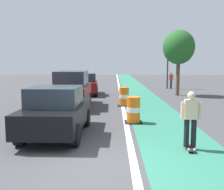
{
  "coord_description": "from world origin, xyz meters",
  "views": [
    {
      "loc": [
        0.42,
        -6.19,
        2.48
      ],
      "look_at": [
        0.31,
        5.17,
        1.1
      ],
      "focal_mm": 42.11,
      "sensor_mm": 36.0,
      "label": 1
    }
  ],
  "objects_px": {
    "traffic_light_corner": "(168,53)",
    "street_tree_sidewalk": "(179,47)",
    "parked_suv_second": "(72,89)",
    "pedestrian_crossing": "(171,80)",
    "parked_sedan_third": "(85,84)",
    "traffic_barrel_mid": "(124,97)",
    "traffic_barrel_front": "(133,110)",
    "parked_sedan_nearest": "(57,111)",
    "skateboarder_on_lane": "(191,119)"
  },
  "relations": [
    {
      "from": "traffic_light_corner",
      "to": "street_tree_sidewalk",
      "type": "xyz_separation_m",
      "value": [
        -0.32,
        -5.6,
        0.17
      ]
    },
    {
      "from": "parked_suv_second",
      "to": "pedestrian_crossing",
      "type": "xyz_separation_m",
      "value": [
        7.97,
        10.96,
        -0.17
      ]
    },
    {
      "from": "parked_sedan_third",
      "to": "traffic_barrel_mid",
      "type": "xyz_separation_m",
      "value": [
        2.85,
        -5.44,
        -0.3
      ]
    },
    {
      "from": "traffic_barrel_front",
      "to": "parked_sedan_nearest",
      "type": "bearing_deg",
      "value": -145.25
    },
    {
      "from": "traffic_barrel_front",
      "to": "parked_sedan_third",
      "type": "bearing_deg",
      "value": 107.44
    },
    {
      "from": "traffic_light_corner",
      "to": "street_tree_sidewalk",
      "type": "relative_size",
      "value": 1.02
    },
    {
      "from": "traffic_barrel_mid",
      "to": "pedestrian_crossing",
      "type": "relative_size",
      "value": 0.68
    },
    {
      "from": "traffic_barrel_front",
      "to": "pedestrian_crossing",
      "type": "bearing_deg",
      "value": 72.38
    },
    {
      "from": "parked_sedan_third",
      "to": "traffic_light_corner",
      "type": "relative_size",
      "value": 0.82
    },
    {
      "from": "traffic_barrel_front",
      "to": "traffic_light_corner",
      "type": "xyz_separation_m",
      "value": [
        4.4,
        15.05,
        2.97
      ]
    },
    {
      "from": "skateboarder_on_lane",
      "to": "parked_sedan_nearest",
      "type": "bearing_deg",
      "value": 160.13
    },
    {
      "from": "parked_suv_second",
      "to": "parked_sedan_third",
      "type": "xyz_separation_m",
      "value": [
        0.11,
        5.78,
        -0.2
      ]
    },
    {
      "from": "parked_suv_second",
      "to": "traffic_light_corner",
      "type": "distance_m",
      "value": 13.6
    },
    {
      "from": "traffic_barrel_mid",
      "to": "parked_sedan_nearest",
      "type": "bearing_deg",
      "value": -111.89
    },
    {
      "from": "skateboarder_on_lane",
      "to": "traffic_barrel_mid",
      "type": "distance_m",
      "value": 7.99
    },
    {
      "from": "traffic_barrel_mid",
      "to": "street_tree_sidewalk",
      "type": "bearing_deg",
      "value": 49.58
    },
    {
      "from": "parked_sedan_nearest",
      "to": "parked_suv_second",
      "type": "xyz_separation_m",
      "value": [
        -0.43,
        5.97,
        0.2
      ]
    },
    {
      "from": "traffic_barrel_mid",
      "to": "street_tree_sidewalk",
      "type": "distance_m",
      "value": 7.35
    },
    {
      "from": "street_tree_sidewalk",
      "to": "traffic_light_corner",
      "type": "bearing_deg",
      "value": 86.71
    },
    {
      "from": "traffic_light_corner",
      "to": "pedestrian_crossing",
      "type": "bearing_deg",
      "value": -6.0
    },
    {
      "from": "parked_sedan_nearest",
      "to": "parked_sedan_third",
      "type": "bearing_deg",
      "value": 91.54
    },
    {
      "from": "traffic_light_corner",
      "to": "pedestrian_crossing",
      "type": "height_order",
      "value": "traffic_light_corner"
    },
    {
      "from": "parked_sedan_nearest",
      "to": "parked_suv_second",
      "type": "height_order",
      "value": "parked_suv_second"
    },
    {
      "from": "traffic_barrel_front",
      "to": "pedestrian_crossing",
      "type": "distance_m",
      "value": 15.75
    },
    {
      "from": "skateboarder_on_lane",
      "to": "traffic_light_corner",
      "type": "height_order",
      "value": "traffic_light_corner"
    },
    {
      "from": "pedestrian_crossing",
      "to": "street_tree_sidewalk",
      "type": "distance_m",
      "value": 6.26
    },
    {
      "from": "parked_sedan_nearest",
      "to": "traffic_barrel_front",
      "type": "relative_size",
      "value": 3.8
    },
    {
      "from": "parked_suv_second",
      "to": "parked_sedan_third",
      "type": "relative_size",
      "value": 1.1
    },
    {
      "from": "traffic_barrel_front",
      "to": "street_tree_sidewalk",
      "type": "height_order",
      "value": "street_tree_sidewalk"
    },
    {
      "from": "traffic_barrel_front",
      "to": "street_tree_sidewalk",
      "type": "distance_m",
      "value": 10.76
    },
    {
      "from": "skateboarder_on_lane",
      "to": "traffic_barrel_mid",
      "type": "relative_size",
      "value": 1.55
    },
    {
      "from": "skateboarder_on_lane",
      "to": "street_tree_sidewalk",
      "type": "height_order",
      "value": "street_tree_sidewalk"
    },
    {
      "from": "parked_sedan_third",
      "to": "street_tree_sidewalk",
      "type": "bearing_deg",
      "value": -2.99
    },
    {
      "from": "parked_suv_second",
      "to": "traffic_light_corner",
      "type": "height_order",
      "value": "traffic_light_corner"
    },
    {
      "from": "parked_sedan_nearest",
      "to": "pedestrian_crossing",
      "type": "distance_m",
      "value": 18.54
    },
    {
      "from": "traffic_barrel_mid",
      "to": "parked_suv_second",
      "type": "bearing_deg",
      "value": -173.43
    },
    {
      "from": "parked_suv_second",
      "to": "pedestrian_crossing",
      "type": "relative_size",
      "value": 2.87
    },
    {
      "from": "parked_suv_second",
      "to": "pedestrian_crossing",
      "type": "distance_m",
      "value": 13.56
    },
    {
      "from": "parked_sedan_nearest",
      "to": "parked_suv_second",
      "type": "bearing_deg",
      "value": 94.13
    },
    {
      "from": "traffic_barrel_mid",
      "to": "traffic_barrel_front",
      "type": "bearing_deg",
      "value": -86.93
    },
    {
      "from": "pedestrian_crossing",
      "to": "street_tree_sidewalk",
      "type": "height_order",
      "value": "street_tree_sidewalk"
    },
    {
      "from": "street_tree_sidewalk",
      "to": "traffic_barrel_front",
      "type": "bearing_deg",
      "value": -113.34
    },
    {
      "from": "traffic_barrel_front",
      "to": "traffic_light_corner",
      "type": "bearing_deg",
      "value": 73.7
    },
    {
      "from": "skateboarder_on_lane",
      "to": "street_tree_sidewalk",
      "type": "xyz_separation_m",
      "value": [
        2.7,
        12.88,
        2.76
      ]
    },
    {
      "from": "parked_sedan_third",
      "to": "pedestrian_crossing",
      "type": "xyz_separation_m",
      "value": [
        7.86,
        5.18,
        0.03
      ]
    },
    {
      "from": "skateboarder_on_lane",
      "to": "traffic_light_corner",
      "type": "xyz_separation_m",
      "value": [
        3.02,
        18.47,
        2.59
      ]
    },
    {
      "from": "street_tree_sidewalk",
      "to": "pedestrian_crossing",
      "type": "bearing_deg",
      "value": 82.93
    },
    {
      "from": "skateboarder_on_lane",
      "to": "traffic_light_corner",
      "type": "bearing_deg",
      "value": 80.73
    },
    {
      "from": "parked_sedan_third",
      "to": "street_tree_sidewalk",
      "type": "xyz_separation_m",
      "value": [
        7.17,
        -0.37,
        2.83
      ]
    },
    {
      "from": "pedestrian_crossing",
      "to": "parked_sedan_nearest",
      "type": "bearing_deg",
      "value": -114.0
    }
  ]
}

